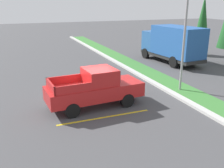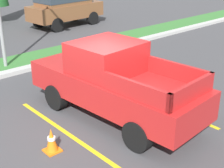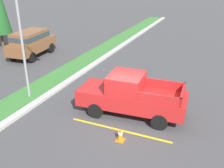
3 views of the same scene
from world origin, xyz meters
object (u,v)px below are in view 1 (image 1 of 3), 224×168
(street_light, at_px, (183,31))
(cypress_tree_leftmost, at_px, (203,21))
(cargo_truck_distant, at_px, (173,43))
(traffic_cone, at_px, (79,89))
(pickup_truck_main, at_px, (96,88))

(street_light, distance_m, cypress_tree_leftmost, 12.63)
(cargo_truck_distant, xyz_separation_m, street_light, (6.91, -4.18, 1.97))
(cypress_tree_leftmost, height_order, traffic_cone, cypress_tree_leftmost)
(street_light, relative_size, traffic_cone, 10.91)
(cypress_tree_leftmost, bearing_deg, pickup_truck_main, -57.81)
(pickup_truck_main, height_order, cypress_tree_leftmost, cypress_tree_leftmost)
(cypress_tree_leftmost, distance_m, traffic_cone, 17.03)
(pickup_truck_main, relative_size, street_light, 0.82)
(pickup_truck_main, height_order, cargo_truck_distant, cargo_truck_distant)
(traffic_cone, bearing_deg, pickup_truck_main, 9.42)
(street_light, bearing_deg, traffic_cone, -106.27)
(cargo_truck_distant, relative_size, street_light, 1.07)
(cypress_tree_leftmost, relative_size, traffic_cone, 10.27)
(pickup_truck_main, relative_size, cypress_tree_leftmost, 0.87)
(cargo_truck_distant, distance_m, cypress_tree_leftmost, 5.51)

